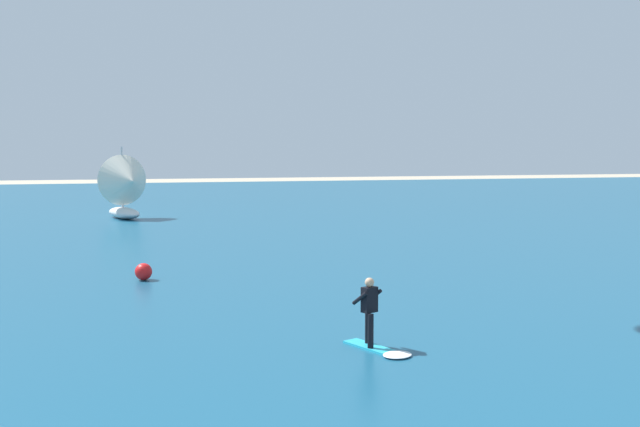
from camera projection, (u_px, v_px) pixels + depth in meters
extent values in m
cube|color=navy|center=(199.00, 213.00, 52.65)|extent=(160.00, 90.00, 0.10)
cube|color=#26B2CC|center=(369.00, 346.00, 17.36)|extent=(0.98, 1.46, 0.05)
cylinder|color=black|center=(371.00, 331.00, 17.10)|extent=(0.14, 0.14, 0.80)
cylinder|color=black|center=(368.00, 327.00, 17.53)|extent=(0.14, 0.14, 0.80)
cube|color=black|center=(369.00, 300.00, 17.25)|extent=(0.42, 0.35, 0.60)
sphere|color=tan|center=(370.00, 282.00, 17.22)|extent=(0.22, 0.22, 0.22)
cylinder|color=black|center=(360.00, 298.00, 17.18)|extent=(0.29, 0.49, 0.39)
cylinder|color=black|center=(374.00, 296.00, 17.45)|extent=(0.29, 0.49, 0.39)
ellipsoid|color=white|center=(397.00, 355.00, 16.61)|extent=(0.89, 0.84, 0.08)
ellipsoid|color=silver|center=(124.00, 213.00, 48.23)|extent=(2.80, 4.18, 0.74)
cylinder|color=silver|center=(122.00, 177.00, 48.17)|extent=(0.12, 0.12, 3.96)
cone|color=silver|center=(127.00, 181.00, 47.49)|extent=(3.74, 2.89, 3.33)
sphere|color=red|center=(144.00, 272.00, 26.06)|extent=(0.61, 0.61, 0.61)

